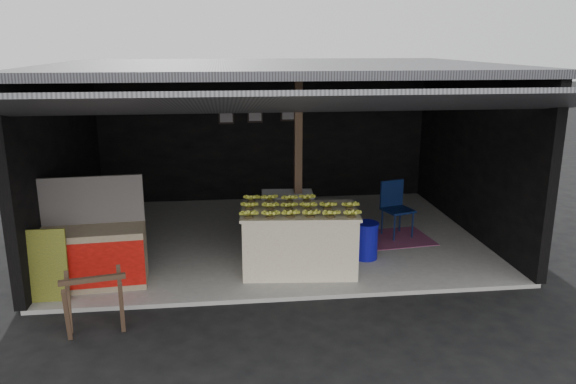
{
  "coord_description": "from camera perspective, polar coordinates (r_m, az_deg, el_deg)",
  "views": [
    {
      "loc": [
        -0.89,
        -6.81,
        3.36
      ],
      "look_at": [
        0.09,
        1.54,
        1.1
      ],
      "focal_mm": 35.0,
      "sensor_mm": 36.0,
      "label": 1
    }
  ],
  "objects": [
    {
      "name": "neighbor_stall",
      "position": [
        8.27,
        -19.28,
        -5.97
      ],
      "size": [
        1.49,
        0.76,
        1.5
      ],
      "rotation": [
        0.0,
        0.0,
        0.07
      ],
      "color": "#998466",
      "rests_on": "concrete_slab"
    },
    {
      "name": "water_barrel",
      "position": [
        8.89,
        7.89,
        -4.99
      ],
      "size": [
        0.38,
        0.38,
        0.55
      ],
      "primitive_type": "cylinder",
      "color": "#0C0D8D",
      "rests_on": "concrete_slab"
    },
    {
      "name": "magenta_rug",
      "position": [
        9.87,
        9.95,
        -4.69
      ],
      "size": [
        1.6,
        1.16,
        0.01
      ],
      "primitive_type": "cube",
      "rotation": [
        0.0,
        0.0,
        0.11
      ],
      "color": "#7E1C4C",
      "rests_on": "concrete_slab"
    },
    {
      "name": "shophouse",
      "position": [
        9.75,
        -1.44,
        7.61
      ],
      "size": [
        7.4,
        7.29,
        3.02
      ],
      "color": "black",
      "rests_on": "ground"
    },
    {
      "name": "plastic_chair",
      "position": [
        9.95,
        10.8,
        -1.15
      ],
      "size": [
        0.57,
        0.57,
        0.97
      ],
      "rotation": [
        0.0,
        0.0,
        0.31
      ],
      "color": "#0A173C",
      "rests_on": "concrete_slab"
    },
    {
      "name": "banana_pile",
      "position": [
        8.14,
        1.16,
        -1.16
      ],
      "size": [
        1.64,
        1.08,
        0.18
      ],
      "primitive_type": null,
      "rotation": [
        0.0,
        0.0,
        -0.09
      ],
      "color": "yellow",
      "rests_on": "banana_table"
    },
    {
      "name": "ground",
      "position": [
        7.64,
        0.66,
        -11.02
      ],
      "size": [
        80.0,
        80.0,
        0.0
      ],
      "primitive_type": "plane",
      "color": "black",
      "rests_on": "ground"
    },
    {
      "name": "sawhorse",
      "position": [
        7.05,
        -19.09,
        -10.16
      ],
      "size": [
        0.76,
        0.75,
        0.72
      ],
      "rotation": [
        0.0,
        0.0,
        0.2
      ],
      "color": "#483124",
      "rests_on": "ground"
    },
    {
      "name": "concrete_slab",
      "position": [
        9.93,
        -1.2,
        -4.56
      ],
      "size": [
        7.0,
        5.0,
        0.06
      ],
      "primitive_type": "cube",
      "color": "gray",
      "rests_on": "ground"
    },
    {
      "name": "banana_table",
      "position": [
        8.31,
        1.14,
        -4.86
      ],
      "size": [
        1.78,
        1.19,
        0.93
      ],
      "rotation": [
        0.0,
        0.0,
        -0.09
      ],
      "color": "silver",
      "rests_on": "concrete_slab"
    },
    {
      "name": "white_crate",
      "position": [
        9.22,
        -0.07,
        -2.89
      ],
      "size": [
        0.87,
        0.62,
        0.92
      ],
      "rotation": [
        0.0,
        0.0,
        -0.07
      ],
      "color": "white",
      "rests_on": "concrete_slab"
    },
    {
      "name": "picture_frames",
      "position": [
        11.81,
        -3.2,
        8.06
      ],
      "size": [
        1.62,
        0.04,
        0.46
      ],
      "color": "black",
      "rests_on": "shophouse"
    },
    {
      "name": "green_signboard",
      "position": [
        7.99,
        -23.75,
        -6.89
      ],
      "size": [
        0.65,
        0.12,
        0.97
      ],
      "primitive_type": "cube",
      "rotation": [
        -0.08,
        0.0,
        0.0
      ],
      "color": "black",
      "rests_on": "concrete_slab"
    }
  ]
}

